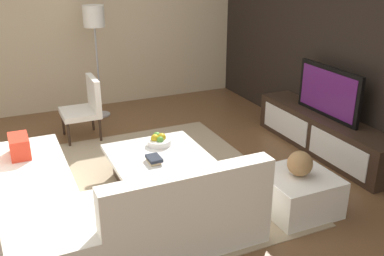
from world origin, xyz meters
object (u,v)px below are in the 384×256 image
object	(u,v)px
ottoman	(297,192)
book_stack	(154,159)
television	(329,92)
sectional_couch	(82,205)
accent_chair_near	(86,105)
media_console	(323,134)
floor_lamp	(94,23)
coffee_table	(157,167)
decorative_ball	(300,164)
fruit_bowl	(159,140)

from	to	relation	value
ottoman	book_stack	xyz separation A→B (m)	(-0.91, -1.21, 0.22)
television	sectional_couch	bearing A→B (deg)	-81.07
accent_chair_near	book_stack	world-z (taller)	accent_chair_near
media_console	floor_lamp	size ratio (longest dim) A/B	1.31
media_console	book_stack	xyz separation A→B (m)	(0.13, -2.41, 0.17)
sectional_couch	book_stack	bearing A→B (deg)	114.31
sectional_couch	coffee_table	size ratio (longest dim) A/B	2.26
sectional_couch	coffee_table	world-z (taller)	sectional_couch
floor_lamp	sectional_couch	bearing A→B (deg)	-16.39
media_console	decorative_ball	bearing A→B (deg)	-49.20
accent_chair_near	ottoman	world-z (taller)	accent_chair_near
media_console	sectional_couch	bearing A→B (deg)	-81.07
accent_chair_near	fruit_bowl	size ratio (longest dim) A/B	3.11
sectional_couch	decorative_ball	world-z (taller)	sectional_couch
media_console	television	bearing A→B (deg)	90.00
floor_lamp	book_stack	xyz separation A→B (m)	(2.73, -0.07, -1.06)
sectional_couch	television	bearing A→B (deg)	98.93
sectional_couch	accent_chair_near	size ratio (longest dim) A/B	2.73
media_console	book_stack	bearing A→B (deg)	-86.97
ottoman	floor_lamp	bearing A→B (deg)	-162.55
media_console	coffee_table	size ratio (longest dim) A/B	2.18
coffee_table	decorative_ball	bearing A→B (deg)	44.02
sectional_couch	book_stack	xyz separation A→B (m)	(-0.39, 0.85, 0.12)
coffee_table	accent_chair_near	distance (m)	1.76
decorative_ball	coffee_table	bearing A→B (deg)	-135.98
sectional_couch	ottoman	size ratio (longest dim) A/B	3.39
fruit_bowl	sectional_couch	bearing A→B (deg)	-53.11
coffee_table	floor_lamp	bearing A→B (deg)	-178.91
television	ottoman	bearing A→B (deg)	-49.21
ottoman	book_stack	bearing A→B (deg)	-126.88
coffee_table	decorative_ball	size ratio (longest dim) A/B	4.13
ottoman	fruit_bowl	distance (m)	1.67
television	book_stack	distance (m)	2.45
floor_lamp	ottoman	bearing A→B (deg)	17.45
ottoman	fruit_bowl	bearing A→B (deg)	-142.91
coffee_table	ottoman	distance (m)	1.58
television	ottoman	size ratio (longest dim) A/B	1.56
media_console	floor_lamp	world-z (taller)	floor_lamp
floor_lamp	decorative_ball	xyz separation A→B (m)	(3.64, 1.14, -0.95)
decorative_ball	book_stack	size ratio (longest dim) A/B	1.25
accent_chair_near	book_stack	bearing A→B (deg)	5.44
floor_lamp	fruit_bowl	bearing A→B (deg)	3.60
book_stack	media_console	bearing A→B (deg)	93.03
decorative_ball	television	bearing A→B (deg)	130.79
coffee_table	floor_lamp	world-z (taller)	floor_lamp
media_console	sectional_couch	xyz separation A→B (m)	(0.51, -3.26, 0.04)
television	book_stack	bearing A→B (deg)	-86.97
sectional_couch	book_stack	size ratio (longest dim) A/B	11.65
ottoman	fruit_bowl	world-z (taller)	fruit_bowl
decorative_ball	fruit_bowl	bearing A→B (deg)	-142.91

